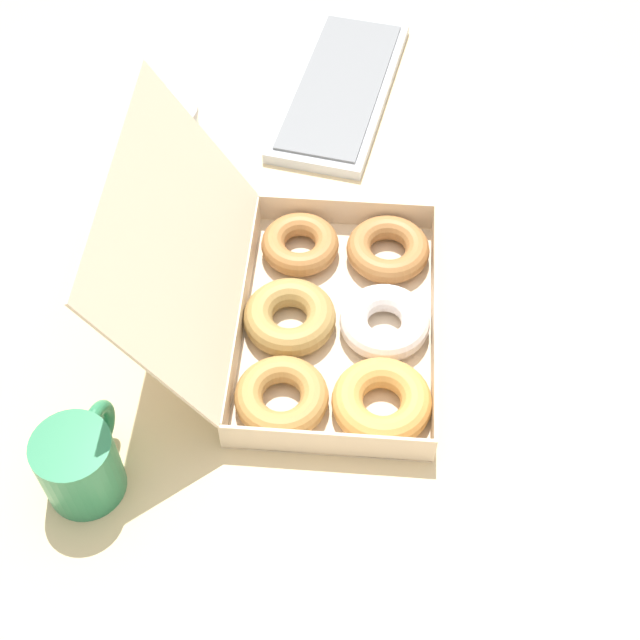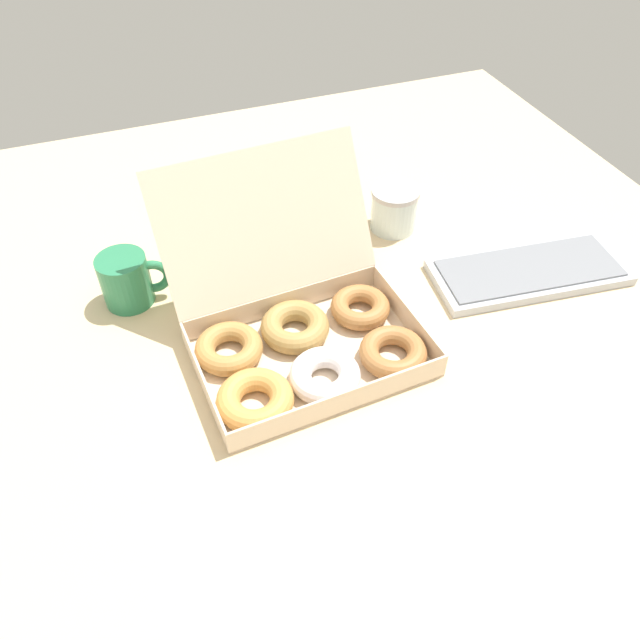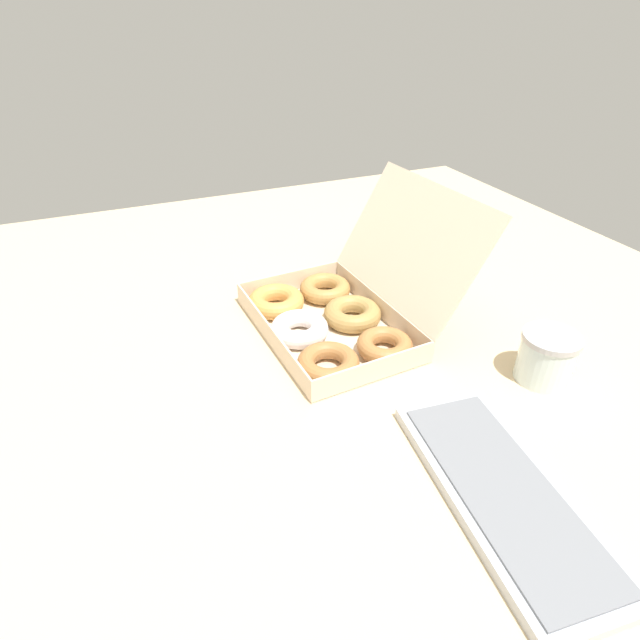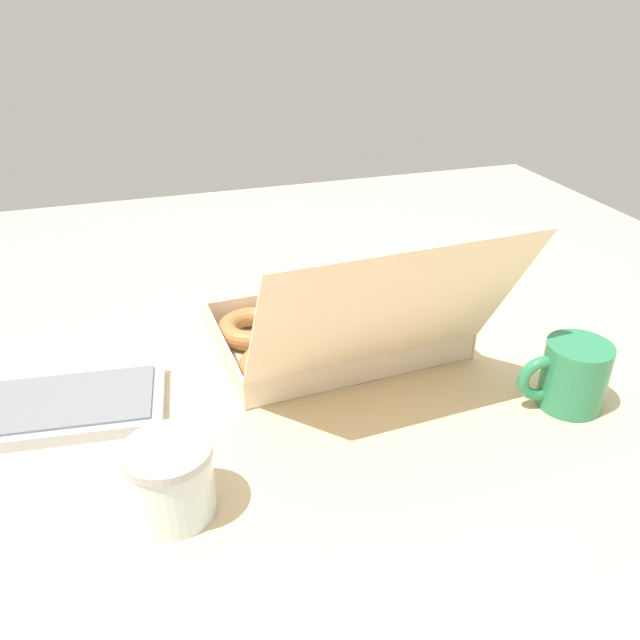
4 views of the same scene
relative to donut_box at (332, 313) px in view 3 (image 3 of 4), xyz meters
The scene contains 5 objects.
ground_plane 4.51cm from the donut_box, 81.88° to the left, with size 180.00×180.00×2.00cm, color beige.
donut_box is the anchor object (origin of this frame).
keyboard 47.79cm from the donut_box, ahead, with size 38.74×19.22×2.20cm.
coffee_mug 34.66cm from the donut_box, 136.37° to the left, with size 12.85×8.96×9.75cm.
glass_jar 40.60cm from the donut_box, 42.78° to the left, with size 9.86×9.86×9.24cm.
Camera 3 is at (78.09, -37.29, 57.36)cm, focal length 28.00 mm.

